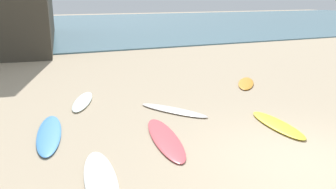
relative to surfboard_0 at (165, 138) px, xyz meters
name	(u,v)px	position (x,y,z in m)	size (l,w,h in m)	color
ground_plane	(305,165)	(1.98, -2.21, -0.03)	(120.00, 120.00, 0.00)	tan
ocean_water	(63,25)	(1.98, 33.10, 0.01)	(120.00, 40.00, 0.08)	slate
surfboard_0	(165,138)	(0.00, 0.00, 0.00)	(0.58, 2.58, 0.06)	#E3535B
surfboard_1	(173,110)	(0.98, 1.72, 0.00)	(0.48, 2.16, 0.07)	silver
surfboard_2	(101,180)	(-1.75, -1.25, 0.00)	(0.56, 2.35, 0.07)	silver
surfboard_3	(277,124)	(2.89, -0.34, 0.01)	(0.57, 2.07, 0.08)	yellow
surfboard_4	(246,83)	(4.70, 3.48, 0.01)	(0.54, 1.93, 0.08)	orange
surfboard_5	(83,101)	(-1.19, 3.58, 0.01)	(0.48, 2.09, 0.09)	white
surfboard_6	(49,134)	(-2.37, 1.29, 0.01)	(0.54, 2.56, 0.09)	#4792E5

